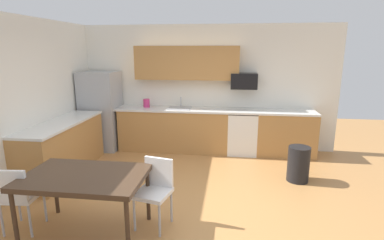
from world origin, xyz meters
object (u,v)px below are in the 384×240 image
at_px(oven_range, 242,132).
at_px(kettle, 146,103).
at_px(chair_near_table, 155,187).
at_px(dining_table, 84,180).
at_px(trash_bin, 298,164).
at_px(microwave, 244,81).
at_px(refrigerator, 101,111).
at_px(chair_far_side, 18,194).

height_order(oven_range, kettle, kettle).
xyz_separation_m(oven_range, chair_near_table, (-1.16, -2.88, 0.05)).
bearing_deg(dining_table, trash_bin, 33.58).
relative_size(trash_bin, kettle, 3.00).
xyz_separation_m(microwave, dining_table, (-1.92, -3.29, -0.84)).
xyz_separation_m(refrigerator, oven_range, (3.09, 0.08, -0.40)).
distance_m(dining_table, chair_near_table, 0.84).
relative_size(chair_near_table, kettle, 4.25).
height_order(microwave, chair_far_side, microwave).
xyz_separation_m(refrigerator, chair_near_table, (1.93, -2.80, -0.35)).
bearing_deg(trash_bin, oven_range, 124.40).
height_order(refrigerator, trash_bin, refrigerator).
relative_size(dining_table, chair_near_table, 1.65).
bearing_deg(trash_bin, dining_table, -146.42).
distance_m(chair_near_table, chair_far_side, 1.62).
bearing_deg(dining_table, oven_range, 58.95).
xyz_separation_m(refrigerator, kettle, (0.99, 0.13, 0.16)).
bearing_deg(kettle, chair_far_side, -100.90).
bearing_deg(oven_range, dining_table, -121.05).
distance_m(dining_table, kettle, 3.26).
relative_size(refrigerator, kettle, 8.56).
bearing_deg(microwave, chair_near_table, -111.29).
relative_size(oven_range, trash_bin, 1.52).
bearing_deg(chair_near_table, kettle, 107.62).
height_order(refrigerator, chair_far_side, refrigerator).
distance_m(microwave, kettle, 2.16).
xyz_separation_m(trash_bin, kettle, (-3.00, 1.37, 0.72)).
xyz_separation_m(chair_near_table, kettle, (-0.93, 2.93, 0.52)).
distance_m(chair_near_table, trash_bin, 2.60).
distance_m(oven_range, chair_near_table, 3.11).
distance_m(trash_bin, kettle, 3.37).
relative_size(dining_table, trash_bin, 2.33).
xyz_separation_m(oven_range, chair_far_side, (-2.73, -3.28, 0.05)).
height_order(chair_near_table, chair_far_side, same).
distance_m(oven_range, microwave, 1.09).
bearing_deg(refrigerator, chair_far_side, -83.71).
relative_size(chair_far_side, kettle, 4.25).
bearing_deg(kettle, chair_near_table, -72.38).
bearing_deg(dining_table, chair_near_table, 22.26).
bearing_deg(microwave, refrigerator, -176.66).
bearing_deg(refrigerator, dining_table, -69.49).
xyz_separation_m(dining_table, kettle, (-0.17, 3.24, 0.32)).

